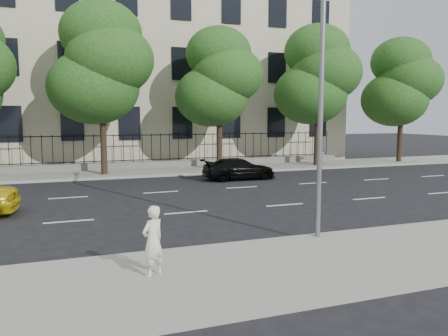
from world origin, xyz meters
The scene contains 14 objects.
ground centered at (0.00, 0.00, 0.00)m, with size 120.00×120.00×0.00m, color black.
near_sidewalk centered at (0.00, -4.00, 0.07)m, with size 60.00×4.00×0.15m, color gray.
far_sidewalk centered at (0.00, 14.00, 0.07)m, with size 60.00×4.00×0.15m, color gray.
lane_markings centered at (0.00, 4.75, 0.01)m, with size 49.60×4.62×0.01m, color silver, non-canonical shape.
masonry_building centered at (0.00, 22.95, 9.02)m, with size 34.60×12.11×18.50m.
iron_fence centered at (0.00, 15.70, 0.65)m, with size 30.00×0.50×2.20m.
street_light centered at (2.50, -1.77, 5.15)m, with size 0.25×3.32×8.05m.
tree_c centered at (-1.96, 13.36, 6.41)m, with size 5.89×5.50×9.80m.
tree_d centered at (5.04, 13.36, 5.84)m, with size 5.34×4.94×8.84m.
tree_e centered at (12.04, 13.36, 6.20)m, with size 5.71×5.31×9.46m.
tree_f centered at (19.04, 13.36, 5.88)m, with size 5.52×5.12×9.01m.
black_sedan centered at (4.88, 9.55, 0.59)m, with size 1.65×4.06×1.18m, color black.
woman_near centered at (-2.34, -3.74, 0.89)m, with size 0.54×0.36×1.49m, color #EFE9CF.
pedestrian_far centered at (12.70, 13.86, 1.07)m, with size 0.89×0.69×1.83m, color navy.
Camera 1 is at (-3.93, -12.53, 3.47)m, focal length 35.00 mm.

